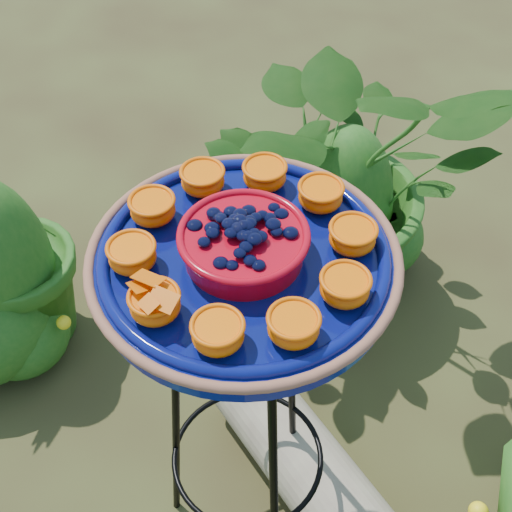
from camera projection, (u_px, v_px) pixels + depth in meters
The scene contains 5 objects.
ground_plane at pixel (195, 486), 1.83m from camera, with size 20.00×20.00×0.00m, color #322416.
tripod_stand at pixel (246, 398), 1.37m from camera, with size 0.42×0.42×0.91m.
feeder_dish at pixel (244, 257), 1.08m from camera, with size 0.59×0.59×0.11m.
driftwood_log at pixel (307, 465), 1.76m from camera, with size 0.19×0.19×0.58m, color tan.
shrub_back_left at pixel (348, 171), 2.00m from camera, with size 0.79×0.69×0.88m, color #1E5516.
Camera 1 is at (0.78, -0.28, 1.74)m, focal length 50.00 mm.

